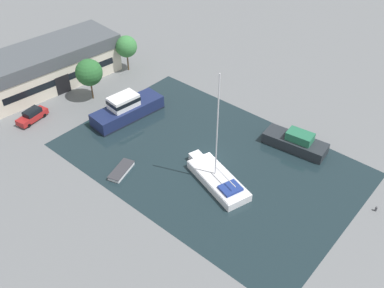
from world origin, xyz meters
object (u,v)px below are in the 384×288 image
at_px(small_dinghy, 121,171).
at_px(cabin_boat, 296,142).
at_px(motor_cruiser, 127,109).
at_px(parked_car, 32,115).
at_px(sailboat_moored, 217,179).
at_px(warehouse_building, 48,66).
at_px(quay_tree_near_building, 89,72).
at_px(quay_tree_by_water, 126,47).

xyz_separation_m(small_dinghy, cabin_boat, (18.60, -14.02, 0.70)).
bearing_deg(motor_cruiser, parked_car, 50.67).
bearing_deg(cabin_boat, sailboat_moored, 156.68).
bearing_deg(small_dinghy, motor_cruiser, -63.43).
height_order(sailboat_moored, small_dinghy, sailboat_moored).
relative_size(warehouse_building, quay_tree_near_building, 3.63).
bearing_deg(motor_cruiser, sailboat_moored, 178.81).
distance_m(quay_tree_near_building, cabin_boat, 32.15).
xyz_separation_m(warehouse_building, motor_cruiser, (1.66, -16.83, -1.86)).
distance_m(quay_tree_near_building, sailboat_moored, 27.05).
relative_size(parked_car, small_dinghy, 1.14).
bearing_deg(quay_tree_by_water, sailboat_moored, -112.62).
bearing_deg(quay_tree_near_building, sailboat_moored, -94.91).
xyz_separation_m(warehouse_building, parked_car, (-8.00, -7.05, -2.38)).
xyz_separation_m(parked_car, cabin_boat, (19.48, -32.25, 0.12)).
height_order(quay_tree_near_building, small_dinghy, quay_tree_near_building).
distance_m(quay_tree_by_water, small_dinghy, 26.88).
xyz_separation_m(motor_cruiser, cabin_boat, (9.82, -22.47, -0.40)).
distance_m(warehouse_building, quay_tree_by_water, 13.16).
distance_m(warehouse_building, motor_cruiser, 17.01).
height_order(motor_cruiser, cabin_boat, motor_cruiser).
bearing_deg(motor_cruiser, cabin_boat, -150.38).
xyz_separation_m(warehouse_building, quay_tree_near_building, (1.58, -8.93, 1.34)).
bearing_deg(sailboat_moored, quay_tree_near_building, 102.72).
distance_m(parked_car, motor_cruiser, 13.75).
relative_size(quay_tree_by_water, sailboat_moored, 0.42).
distance_m(motor_cruiser, small_dinghy, 12.24).
xyz_separation_m(sailboat_moored, small_dinghy, (-6.41, 10.31, -0.38)).
relative_size(warehouse_building, cabin_boat, 2.77).
distance_m(quay_tree_near_building, small_dinghy, 19.02).
xyz_separation_m(warehouse_building, quay_tree_by_water, (11.48, -6.33, 1.15)).
relative_size(sailboat_moored, small_dinghy, 3.41).
height_order(parked_car, sailboat_moored, sailboat_moored).
height_order(warehouse_building, small_dinghy, warehouse_building).
height_order(quay_tree_near_building, cabin_boat, quay_tree_near_building).
bearing_deg(quay_tree_by_water, cabin_boat, -90.00).
bearing_deg(motor_cruiser, warehouse_building, 11.64).
bearing_deg(parked_car, quay_tree_near_building, -110.90).
bearing_deg(quay_tree_near_building, warehouse_building, 100.02).
xyz_separation_m(warehouse_building, sailboat_moored, (-0.71, -35.59, -2.58)).
relative_size(parked_car, cabin_boat, 0.57).
height_order(quay_tree_by_water, sailboat_moored, sailboat_moored).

